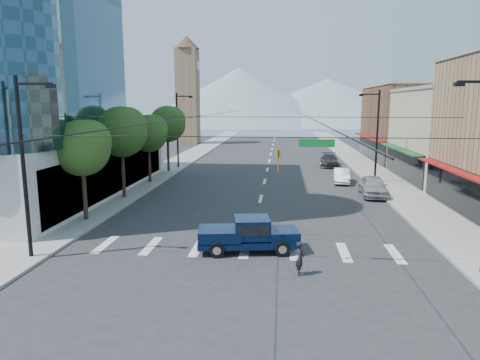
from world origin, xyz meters
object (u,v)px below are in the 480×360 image
Objects in this scene: parked_car_near at (373,186)px; parked_car_far at (329,160)px; pickup_truck at (248,234)px; parked_car_mid at (342,176)px; pedestrian at (300,258)px.

parked_car_near reaches higher than parked_car_far.
pickup_truck is at bearing -119.79° from parked_car_near.
parked_car_near is (9.45, 14.74, -0.08)m from pickup_truck.
parked_car_near is at bearing 48.66° from pickup_truck.
pickup_truck is 33.28m from parked_car_far.
parked_car_near is 1.18× the size of parked_car_mid.
pickup_truck reaches higher than parked_car_far.
pickup_truck is at bearing -104.72° from parked_car_mid.
parked_car_near is at bearing -79.19° from parked_car_far.
pedestrian reaches higher than parked_car_mid.
pedestrian is at bearing -93.14° from parked_car_far.
parked_car_mid is at bearing -11.69° from pedestrian.
parked_car_mid is at bearing -85.01° from parked_car_far.
parked_car_mid is (5.05, 23.78, -0.08)m from pedestrian.
pedestrian is 0.30× the size of parked_car_far.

